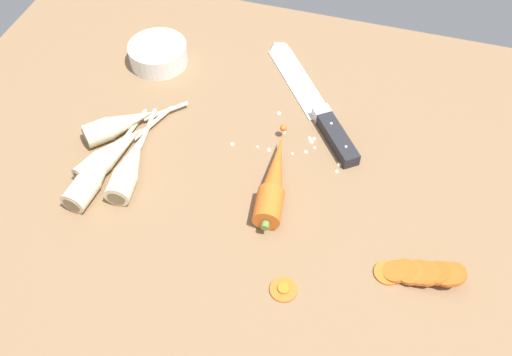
% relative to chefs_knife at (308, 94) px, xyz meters
% --- Properties ---
extents(ground_plane, '(1.20, 0.90, 0.04)m').
position_rel_chefs_knife_xyz_m(ground_plane, '(-0.03, -0.20, -0.03)').
color(ground_plane, brown).
extents(chefs_knife, '(0.24, 0.30, 0.04)m').
position_rel_chefs_knife_xyz_m(chefs_knife, '(0.00, 0.00, 0.00)').
color(chefs_knife, silver).
rests_on(chefs_knife, ground_plane).
extents(whole_carrot, '(0.06, 0.21, 0.04)m').
position_rel_chefs_knife_xyz_m(whole_carrot, '(-0.00, -0.22, 0.01)').
color(whole_carrot, '#D6601E').
rests_on(whole_carrot, ground_plane).
extents(parsnip_front, '(0.09, 0.20, 0.04)m').
position_rel_chefs_knife_xyz_m(parsnip_front, '(-0.27, -0.24, 0.01)').
color(parsnip_front, beige).
rests_on(parsnip_front, ground_plane).
extents(parsnip_mid_left, '(0.05, 0.23, 0.04)m').
position_rel_chefs_knife_xyz_m(parsnip_mid_left, '(-0.28, -0.28, 0.01)').
color(parsnip_mid_left, beige).
rests_on(parsnip_mid_left, ground_plane).
extents(parsnip_mid_right, '(0.05, 0.20, 0.04)m').
position_rel_chefs_knife_xyz_m(parsnip_mid_right, '(-0.23, -0.26, 0.01)').
color(parsnip_mid_right, beige).
rests_on(parsnip_mid_right, ground_plane).
extents(parsnip_back, '(0.15, 0.15, 0.04)m').
position_rel_chefs_knife_xyz_m(parsnip_back, '(-0.29, -0.18, 0.01)').
color(parsnip_back, beige).
rests_on(parsnip_back, ground_plane).
extents(carrot_slice_stack, '(0.12, 0.05, 0.04)m').
position_rel_chefs_knife_xyz_m(carrot_slice_stack, '(0.23, -0.31, 0.01)').
color(carrot_slice_stack, '#D6601E').
rests_on(carrot_slice_stack, ground_plane).
extents(carrot_slice_stray_near, '(0.04, 0.04, 0.01)m').
position_rel_chefs_knife_xyz_m(carrot_slice_stray_near, '(0.06, -0.39, -0.00)').
color(carrot_slice_stray_near, '#D6601E').
rests_on(carrot_slice_stray_near, ground_plane).
extents(prep_bowl, '(0.11, 0.11, 0.04)m').
position_rel_chefs_knife_xyz_m(prep_bowl, '(-0.30, 0.01, 0.01)').
color(prep_bowl, white).
rests_on(prep_bowl, ground_plane).
extents(mince_crumbs, '(0.19, 0.11, 0.01)m').
position_rel_chefs_knife_xyz_m(mince_crumbs, '(0.01, -0.12, -0.00)').
color(mince_crumbs, silver).
rests_on(mince_crumbs, ground_plane).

